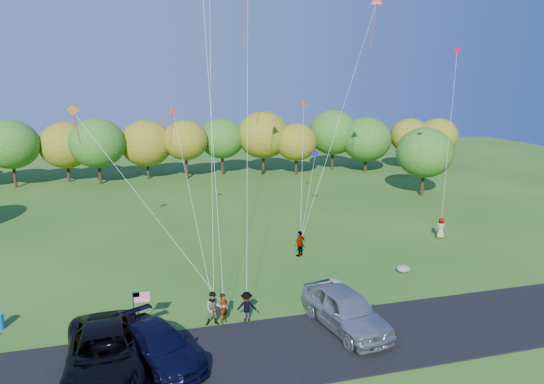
{
  "coord_description": "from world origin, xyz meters",
  "views": [
    {
      "loc": [
        -5.15,
        -23.51,
        12.2
      ],
      "look_at": [
        2.76,
        6.0,
        5.21
      ],
      "focal_mm": 32.0,
      "sensor_mm": 36.0,
      "label": 1
    }
  ],
  "objects_px": {
    "minivan_dark": "(104,353)",
    "flyer_c": "(247,306)",
    "flyer_a": "(224,308)",
    "flyer_b": "(214,309)",
    "flyer_d": "(300,243)",
    "flyer_e": "(441,228)",
    "minivan_silver": "(345,309)",
    "minivan_navy": "(159,346)"
  },
  "relations": [
    {
      "from": "flyer_b",
      "to": "flyer_e",
      "type": "bearing_deg",
      "value": 31.79
    },
    {
      "from": "flyer_e",
      "to": "minivan_navy",
      "type": "bearing_deg",
      "value": 50.96
    },
    {
      "from": "flyer_b",
      "to": "flyer_d",
      "type": "relative_size",
      "value": 0.96
    },
    {
      "from": "minivan_dark",
      "to": "flyer_d",
      "type": "height_order",
      "value": "minivan_dark"
    },
    {
      "from": "flyer_b",
      "to": "flyer_c",
      "type": "distance_m",
      "value": 1.72
    },
    {
      "from": "minivan_silver",
      "to": "flyer_e",
      "type": "xyz_separation_m",
      "value": [
        13.15,
        11.48,
        -0.23
      ]
    },
    {
      "from": "minivan_dark",
      "to": "minivan_navy",
      "type": "distance_m",
      "value": 2.32
    },
    {
      "from": "minivan_silver",
      "to": "flyer_b",
      "type": "xyz_separation_m",
      "value": [
        -6.32,
        2.11,
        -0.16
      ]
    },
    {
      "from": "minivan_navy",
      "to": "flyer_b",
      "type": "xyz_separation_m",
      "value": [
        2.81,
        2.83,
        0.05
      ]
    },
    {
      "from": "flyer_e",
      "to": "flyer_d",
      "type": "bearing_deg",
      "value": 26.8
    },
    {
      "from": "minivan_silver",
      "to": "flyer_d",
      "type": "xyz_separation_m",
      "value": [
        1.08,
        10.52,
        -0.12
      ]
    },
    {
      "from": "flyer_d",
      "to": "flyer_a",
      "type": "bearing_deg",
      "value": 16.74
    },
    {
      "from": "minivan_dark",
      "to": "minivan_silver",
      "type": "distance_m",
      "value": 11.48
    },
    {
      "from": "flyer_b",
      "to": "flyer_d",
      "type": "xyz_separation_m",
      "value": [
        7.4,
        8.41,
        0.04
      ]
    },
    {
      "from": "minivan_navy",
      "to": "flyer_c",
      "type": "xyz_separation_m",
      "value": [
        4.53,
        2.83,
        -0.05
      ]
    },
    {
      "from": "minivan_dark",
      "to": "flyer_b",
      "type": "bearing_deg",
      "value": 27.66
    },
    {
      "from": "flyer_a",
      "to": "flyer_b",
      "type": "xyz_separation_m",
      "value": [
        -0.53,
        -0.11,
        0.1
      ]
    },
    {
      "from": "minivan_dark",
      "to": "flyer_b",
      "type": "height_order",
      "value": "minivan_dark"
    },
    {
      "from": "minivan_dark",
      "to": "flyer_c",
      "type": "distance_m",
      "value": 7.5
    },
    {
      "from": "minivan_navy",
      "to": "flyer_b",
      "type": "bearing_deg",
      "value": 18.9
    },
    {
      "from": "minivan_navy",
      "to": "flyer_e",
      "type": "height_order",
      "value": "flyer_e"
    },
    {
      "from": "minivan_dark",
      "to": "flyer_c",
      "type": "xyz_separation_m",
      "value": [
        6.83,
        3.07,
        -0.2
      ]
    },
    {
      "from": "minivan_navy",
      "to": "flyer_c",
      "type": "relative_size",
      "value": 3.42
    },
    {
      "from": "minivan_dark",
      "to": "flyer_a",
      "type": "xyz_separation_m",
      "value": [
        5.65,
        3.18,
        -0.19
      ]
    },
    {
      "from": "minivan_silver",
      "to": "flyer_d",
      "type": "height_order",
      "value": "minivan_silver"
    },
    {
      "from": "minivan_silver",
      "to": "flyer_b",
      "type": "relative_size",
      "value": 3.25
    },
    {
      "from": "minivan_dark",
      "to": "flyer_c",
      "type": "bearing_deg",
      "value": 20.88
    },
    {
      "from": "flyer_a",
      "to": "minivan_navy",
      "type": "bearing_deg",
      "value": 174.87
    },
    {
      "from": "flyer_a",
      "to": "flyer_e",
      "type": "distance_m",
      "value": 21.08
    },
    {
      "from": "flyer_a",
      "to": "flyer_d",
      "type": "bearing_deg",
      "value": 3.93
    },
    {
      "from": "minivan_silver",
      "to": "flyer_c",
      "type": "xyz_separation_m",
      "value": [
        -4.6,
        2.11,
        -0.26
      ]
    },
    {
      "from": "minivan_dark",
      "to": "flyer_a",
      "type": "distance_m",
      "value": 6.49
    },
    {
      "from": "flyer_b",
      "to": "flyer_c",
      "type": "xyz_separation_m",
      "value": [
        1.72,
        0.0,
        -0.1
      ]
    },
    {
      "from": "flyer_a",
      "to": "flyer_d",
      "type": "relative_size",
      "value": 0.86
    },
    {
      "from": "flyer_c",
      "to": "flyer_d",
      "type": "distance_m",
      "value": 10.15
    },
    {
      "from": "minivan_navy",
      "to": "flyer_a",
      "type": "height_order",
      "value": "minivan_navy"
    },
    {
      "from": "flyer_d",
      "to": "flyer_e",
      "type": "bearing_deg",
      "value": 150.9
    },
    {
      "from": "flyer_a",
      "to": "flyer_e",
      "type": "xyz_separation_m",
      "value": [
        18.94,
        9.25,
        0.02
      ]
    },
    {
      "from": "flyer_b",
      "to": "flyer_e",
      "type": "distance_m",
      "value": 21.6
    },
    {
      "from": "minivan_navy",
      "to": "flyer_d",
      "type": "relative_size",
      "value": 2.91
    },
    {
      "from": "minivan_navy",
      "to": "flyer_c",
      "type": "distance_m",
      "value": 5.34
    },
    {
      "from": "flyer_a",
      "to": "flyer_e",
      "type": "height_order",
      "value": "flyer_e"
    }
  ]
}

